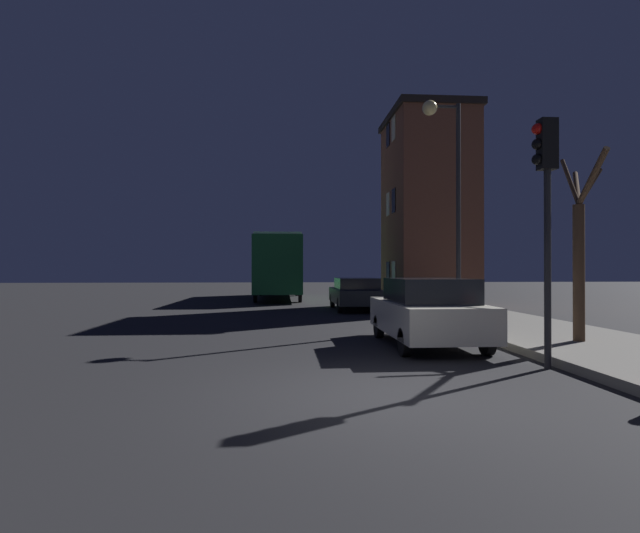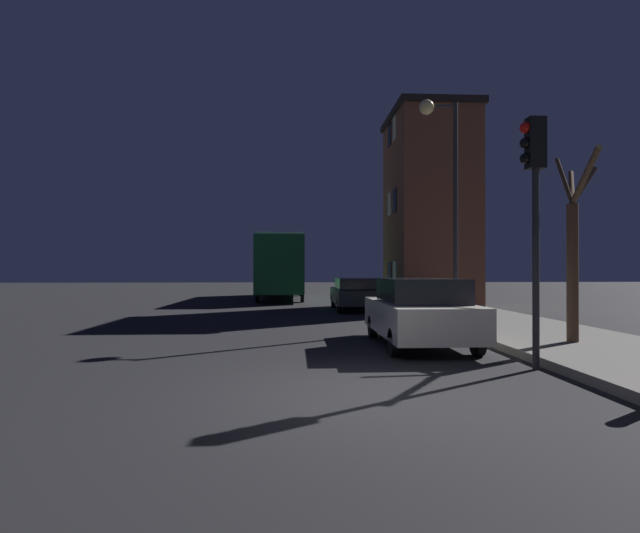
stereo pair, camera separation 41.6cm
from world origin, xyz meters
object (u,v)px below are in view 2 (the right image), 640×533
car_near_lane (420,311)px  bus (281,262)px  traffic_light (534,189)px  streetlamp (443,165)px  bare_tree (574,248)px  car_mid_lane (356,293)px

car_near_lane → bus: bearing=100.9°
traffic_light → car_near_lane: bearing=116.0°
streetlamp → bare_tree: size_ratio=1.62×
bare_tree → car_near_lane: size_ratio=1.00×
traffic_light → bare_tree: size_ratio=1.05×
traffic_light → bus: (-4.92, 21.28, -1.00)m
traffic_light → car_near_lane: 3.86m
car_near_lane → car_mid_lane: 10.09m
car_near_lane → car_mid_lane: (-0.18, 10.09, -0.06)m
traffic_light → car_near_lane: (-1.33, 2.73, -2.37)m
bare_tree → car_near_lane: bare_tree is taller
bus → car_mid_lane: size_ratio=2.22×
streetlamp → traffic_light: 6.80m
bus → car_near_lane: size_ratio=2.40×
streetlamp → car_mid_lane: (-1.90, 6.27, -4.21)m
traffic_light → car_mid_lane: bearing=96.7°
bare_tree → bus: (-6.87, 19.14, -0.07)m
streetlamp → car_near_lane: 5.90m
traffic_light → bus: bearing=103.0°
streetlamp → car_near_lane: bearing=-114.2°
streetlamp → bus: 15.90m
streetlamp → car_near_lane: size_ratio=1.61×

